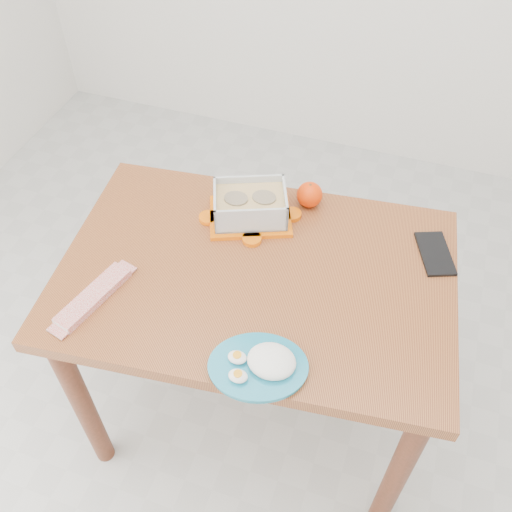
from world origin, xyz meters
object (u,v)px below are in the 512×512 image
(dining_table, at_px, (256,298))
(orange_fruit, at_px, (310,195))
(rice_plate, at_px, (262,364))
(smartphone, at_px, (435,253))
(food_container, at_px, (250,206))

(dining_table, height_order, orange_fruit, orange_fruit)
(rice_plate, bearing_deg, smartphone, 38.72)
(rice_plate, bearing_deg, food_container, 95.45)
(dining_table, bearing_deg, smartphone, 19.60)
(dining_table, relative_size, food_container, 3.99)
(food_container, height_order, rice_plate, food_container)
(food_container, distance_m, smartphone, 0.52)
(food_container, relative_size, smartphone, 1.77)
(orange_fruit, distance_m, smartphone, 0.39)
(rice_plate, relative_size, smartphone, 1.81)
(dining_table, relative_size, orange_fruit, 14.76)
(orange_fruit, bearing_deg, dining_table, -102.03)
(dining_table, xyz_separation_m, smartphone, (0.44, 0.21, 0.12))
(food_container, bearing_deg, dining_table, -88.54)
(food_container, xyz_separation_m, smartphone, (0.52, 0.03, -0.04))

